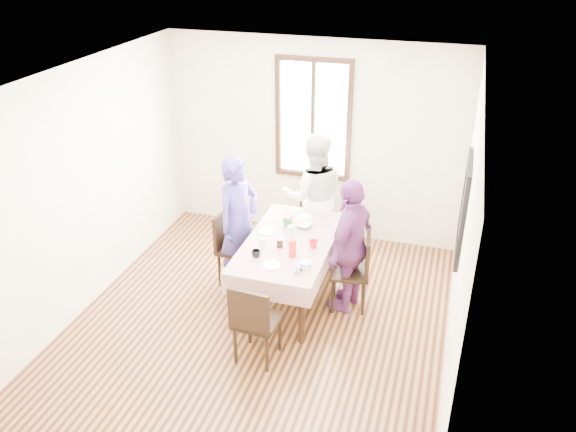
% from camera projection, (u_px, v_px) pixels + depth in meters
% --- Properties ---
extents(ground, '(4.50, 4.50, 0.00)m').
position_uv_depth(ground, '(259.00, 322.00, 6.46)').
color(ground, black).
rests_on(ground, ground).
extents(back_wall, '(4.00, 0.00, 4.00)m').
position_uv_depth(back_wall, '(313.00, 141.00, 7.76)').
color(back_wall, beige).
rests_on(back_wall, ground).
extents(right_wall, '(0.00, 4.50, 4.50)m').
position_uv_depth(right_wall, '(462.00, 242.00, 5.32)').
color(right_wall, beige).
rests_on(right_wall, ground).
extents(window_frame, '(1.02, 0.06, 1.62)m').
position_uv_depth(window_frame, '(313.00, 119.00, 7.60)').
color(window_frame, black).
rests_on(window_frame, back_wall).
extents(window_pane, '(0.90, 0.02, 1.50)m').
position_uv_depth(window_pane, '(313.00, 119.00, 7.61)').
color(window_pane, white).
rests_on(window_pane, back_wall).
extents(art_poster, '(0.04, 0.76, 0.96)m').
position_uv_depth(art_poster, '(464.00, 209.00, 5.49)').
color(art_poster, red).
rests_on(art_poster, right_wall).
extents(dining_table, '(0.83, 1.59, 0.75)m').
position_uv_depth(dining_table, '(289.00, 270.00, 6.72)').
color(dining_table, black).
rests_on(dining_table, ground).
extents(tablecloth, '(0.95, 1.71, 0.01)m').
position_uv_depth(tablecloth, '(289.00, 241.00, 6.54)').
color(tablecloth, '#4F0B0C').
rests_on(tablecloth, dining_table).
extents(chair_left, '(0.46, 0.46, 0.91)m').
position_uv_depth(chair_left, '(238.00, 249.00, 6.99)').
color(chair_left, black).
rests_on(chair_left, ground).
extents(chair_right, '(0.48, 0.48, 0.91)m').
position_uv_depth(chair_right, '(349.00, 271.00, 6.54)').
color(chair_right, black).
rests_on(chair_right, ground).
extents(chair_far, '(0.47, 0.47, 0.91)m').
position_uv_depth(chair_far, '(313.00, 222.00, 7.61)').
color(chair_far, black).
rests_on(chair_far, ground).
extents(chair_near, '(0.45, 0.45, 0.91)m').
position_uv_depth(chair_near, '(257.00, 320.00, 5.75)').
color(chair_near, black).
rests_on(chair_near, ground).
extents(person_left, '(0.60, 0.70, 1.63)m').
position_uv_depth(person_left, '(238.00, 223.00, 6.82)').
color(person_left, '#3C3386').
rests_on(person_left, ground).
extents(person_far, '(0.98, 0.86, 1.68)m').
position_uv_depth(person_far, '(314.00, 196.00, 7.42)').
color(person_far, silver).
rests_on(person_far, ground).
extents(person_right, '(0.61, 0.99, 1.58)m').
position_uv_depth(person_right, '(349.00, 245.00, 6.39)').
color(person_right, '#6D306D').
rests_on(person_right, ground).
extents(mug_black, '(0.13, 0.13, 0.08)m').
position_uv_depth(mug_black, '(256.00, 254.00, 6.22)').
color(mug_black, black).
rests_on(mug_black, tablecloth).
extents(mug_flag, '(0.13, 0.13, 0.09)m').
position_uv_depth(mug_flag, '(313.00, 244.00, 6.38)').
color(mug_flag, red).
rests_on(mug_flag, tablecloth).
extents(mug_green, '(0.13, 0.13, 0.08)m').
position_uv_depth(mug_green, '(287.00, 223.00, 6.84)').
color(mug_green, '#0C7226').
rests_on(mug_green, tablecloth).
extents(serving_bowl, '(0.23, 0.23, 0.05)m').
position_uv_depth(serving_bowl, '(304.00, 225.00, 6.83)').
color(serving_bowl, white).
rests_on(serving_bowl, tablecloth).
extents(juice_carton, '(0.06, 0.06, 0.20)m').
position_uv_depth(juice_carton, '(293.00, 248.00, 6.19)').
color(juice_carton, red).
rests_on(juice_carton, tablecloth).
extents(butter_tub, '(0.11, 0.11, 0.06)m').
position_uv_depth(butter_tub, '(305.00, 265.00, 6.03)').
color(butter_tub, white).
rests_on(butter_tub, tablecloth).
extents(jam_jar, '(0.07, 0.07, 0.10)m').
position_uv_depth(jam_jar, '(280.00, 243.00, 6.39)').
color(jam_jar, black).
rests_on(jam_jar, tablecloth).
extents(drinking_glass, '(0.08, 0.08, 0.11)m').
position_uv_depth(drinking_glass, '(262.00, 243.00, 6.39)').
color(drinking_glass, silver).
rests_on(drinking_glass, tablecloth).
extents(smartphone, '(0.06, 0.13, 0.01)m').
position_uv_depth(smartphone, '(298.00, 272.00, 5.96)').
color(smartphone, black).
rests_on(smartphone, tablecloth).
extents(flower_vase, '(0.08, 0.08, 0.15)m').
position_uv_depth(flower_vase, '(291.00, 232.00, 6.56)').
color(flower_vase, silver).
rests_on(flower_vase, tablecloth).
extents(plate_left, '(0.20, 0.20, 0.01)m').
position_uv_depth(plate_left, '(267.00, 231.00, 6.72)').
color(plate_left, white).
rests_on(plate_left, tablecloth).
extents(plate_far, '(0.20, 0.20, 0.01)m').
position_uv_depth(plate_far, '(305.00, 218.00, 7.03)').
color(plate_far, white).
rests_on(plate_far, tablecloth).
extents(plate_near, '(0.20, 0.20, 0.01)m').
position_uv_depth(plate_near, '(271.00, 265.00, 6.07)').
color(plate_near, white).
rests_on(plate_near, tablecloth).
extents(butter_lid, '(0.12, 0.12, 0.01)m').
position_uv_depth(butter_lid, '(305.00, 262.00, 6.01)').
color(butter_lid, blue).
rests_on(butter_lid, butter_tub).
extents(flower_bunch, '(0.09, 0.09, 0.10)m').
position_uv_depth(flower_bunch, '(291.00, 222.00, 6.50)').
color(flower_bunch, yellow).
rests_on(flower_bunch, flower_vase).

